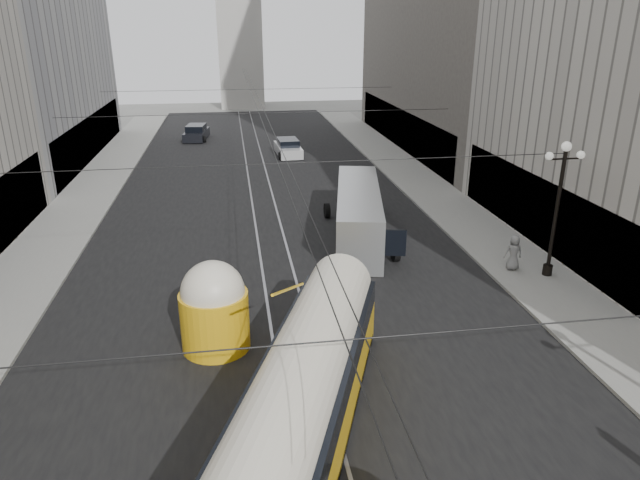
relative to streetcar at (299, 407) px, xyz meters
name	(u,v)px	position (x,y,z in m)	size (l,w,h in m)	color
road	(263,201)	(0.50, 24.65, -1.70)	(20.00, 85.00, 0.02)	black
sidewalk_left	(90,194)	(-11.50, 28.15, -1.63)	(4.00, 72.00, 0.15)	gray
sidewalk_right	(417,180)	(12.50, 28.15, -1.63)	(4.00, 72.00, 0.15)	gray
rail_left	(252,202)	(-0.25, 24.65, -1.70)	(0.12, 85.00, 0.04)	gray
rail_right	(274,201)	(1.25, 24.65, -1.70)	(0.12, 85.00, 0.04)	gray
lamppost_right_mid	(558,202)	(13.10, 10.15, 2.04)	(1.86, 0.44, 6.37)	black
catenary	(263,116)	(0.62, 23.64, 4.18)	(25.00, 72.00, 0.23)	black
streetcar	(299,407)	(0.00, 0.00, 0.00)	(7.23, 15.01, 3.48)	gold
city_bus	(358,212)	(5.38, 16.88, -0.17)	(4.42, 11.31, 2.79)	#ADB0B2
sedan_white_far	(288,148)	(3.66, 38.67, -1.01)	(2.26, 4.92, 1.52)	white
sedan_dark_far	(196,133)	(-4.95, 47.68, -1.00)	(2.61, 5.08, 1.54)	black
pedestrian_sidewalk_right	(514,253)	(11.74, 11.00, -0.68)	(0.85, 0.52, 1.74)	gray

